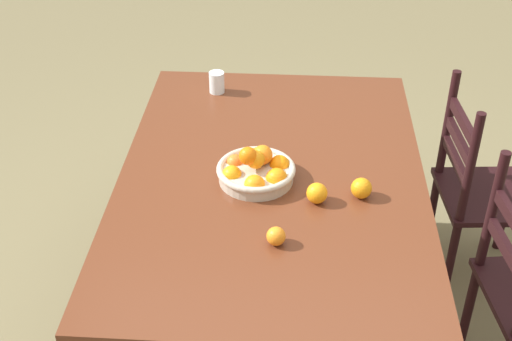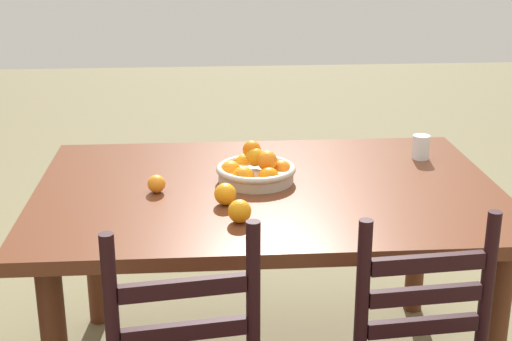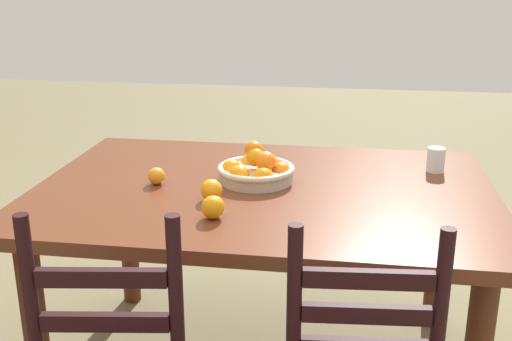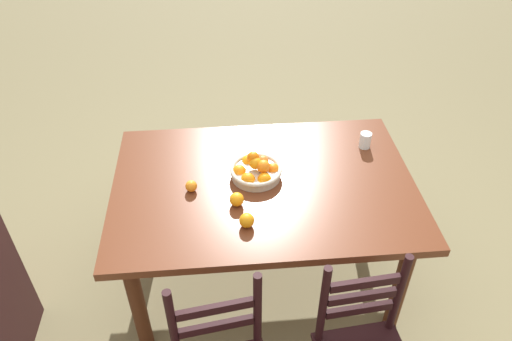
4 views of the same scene
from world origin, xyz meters
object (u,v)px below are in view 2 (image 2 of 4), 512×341
object	(u,v)px
orange_loose_1	(225,194)
drinking_glass	(421,147)
dining_table	(268,210)
fruit_bowl	(256,171)
orange_loose_2	(240,211)
orange_loose_0	(156,184)

from	to	relation	value
orange_loose_1	drinking_glass	distance (m)	0.87
dining_table	fruit_bowl	world-z (taller)	fruit_bowl
fruit_bowl	drinking_glass	bearing A→B (deg)	-161.78
dining_table	fruit_bowl	xyz separation A→B (m)	(0.04, -0.05, 0.13)
dining_table	orange_loose_2	xyz separation A→B (m)	(0.11, 0.31, 0.13)
orange_loose_1	orange_loose_2	distance (m)	0.16
fruit_bowl	drinking_glass	size ratio (longest dim) A/B	3.03
orange_loose_0	orange_loose_1	xyz separation A→B (m)	(-0.23, 0.13, 0.01)
orange_loose_0	drinking_glass	world-z (taller)	drinking_glass
fruit_bowl	drinking_glass	world-z (taller)	fruit_bowl
orange_loose_1	drinking_glass	xyz separation A→B (m)	(-0.76, -0.42, 0.01)
fruit_bowl	orange_loose_2	bearing A→B (deg)	78.11
dining_table	orange_loose_0	xyz separation A→B (m)	(0.38, 0.03, 0.12)
orange_loose_2	drinking_glass	bearing A→B (deg)	-141.57
dining_table	orange_loose_0	world-z (taller)	orange_loose_0
orange_loose_0	fruit_bowl	bearing A→B (deg)	-166.39
orange_loose_0	orange_loose_2	world-z (taller)	orange_loose_2
orange_loose_1	drinking_glass	size ratio (longest dim) A/B	0.78
orange_loose_2	drinking_glass	size ratio (longest dim) A/B	0.78
fruit_bowl	orange_loose_0	distance (m)	0.35
orange_loose_1	drinking_glass	world-z (taller)	drinking_glass
dining_table	orange_loose_1	bearing A→B (deg)	46.20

